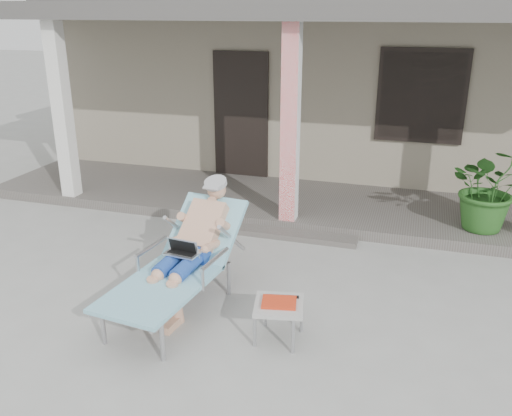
% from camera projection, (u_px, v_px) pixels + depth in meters
% --- Properties ---
extents(ground, '(60.00, 60.00, 0.00)m').
position_uv_depth(ground, '(239.00, 303.00, 5.68)').
color(ground, '#9E9E99').
rests_on(ground, ground).
extents(house, '(10.40, 5.40, 3.30)m').
position_uv_depth(house, '(342.00, 74.00, 10.93)').
color(house, gray).
rests_on(house, ground).
extents(porch_deck, '(10.00, 2.00, 0.15)m').
position_uv_depth(porch_deck, '(301.00, 204.00, 8.35)').
color(porch_deck, '#605B56').
rests_on(porch_deck, ground).
extents(porch_overhang, '(10.00, 2.30, 2.85)m').
position_uv_depth(porch_overhang, '(306.00, 17.00, 7.36)').
color(porch_overhang, silver).
rests_on(porch_overhang, porch_deck).
extents(porch_step, '(2.00, 0.30, 0.07)m').
position_uv_depth(porch_step, '(283.00, 234.00, 7.33)').
color(porch_step, '#605B56').
rests_on(porch_step, ground).
extents(lounger, '(0.95, 2.01, 1.27)m').
position_uv_depth(lounger, '(184.00, 233.00, 5.42)').
color(lounger, '#B7B7BC').
rests_on(lounger, ground).
extents(side_table, '(0.52, 0.52, 0.40)m').
position_uv_depth(side_table, '(279.00, 307.00, 4.95)').
color(side_table, '#A7A7A2').
rests_on(side_table, ground).
extents(potted_palm, '(1.13, 1.01, 1.14)m').
position_uv_depth(potted_palm, '(490.00, 188.00, 7.01)').
color(potted_palm, '#26591E').
rests_on(potted_palm, porch_deck).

